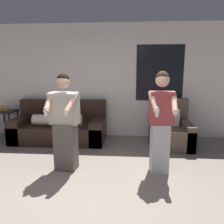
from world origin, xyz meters
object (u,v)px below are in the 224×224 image
at_px(person_right, 161,122).
at_px(armchair, 170,131).
at_px(side_table, 6,115).
at_px(person_left, 65,123).
at_px(couch, 60,127).

bearing_deg(person_right, armchair, 73.05).
bearing_deg(side_table, person_left, -40.73).
bearing_deg(person_right, side_table, 154.02).
xyz_separation_m(armchair, person_right, (-0.40, -1.32, 0.50)).
bearing_deg(side_table, person_right, -25.98).
bearing_deg(person_right, person_left, 179.96).
relative_size(armchair, person_right, 0.62).
xyz_separation_m(side_table, person_right, (3.48, -1.69, 0.28)).
distance_m(side_table, person_left, 2.61).
xyz_separation_m(side_table, person_left, (1.97, -1.69, 0.24)).
bearing_deg(couch, armchair, -4.14).
bearing_deg(side_table, armchair, -5.50).
height_order(couch, person_right, person_right).
xyz_separation_m(couch, side_table, (-1.40, 0.19, 0.23)).
relative_size(couch, side_table, 2.61).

